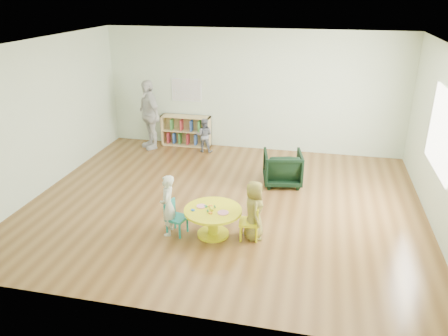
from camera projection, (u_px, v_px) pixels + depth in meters
name	position (u px, v px, depth m)	size (l,w,h in m)	color
room	(226.00, 101.00, 7.24)	(7.10, 7.00, 2.80)	brown
activity_table	(213.00, 217.00, 6.81)	(0.90, 0.90, 0.50)	yellow
kid_chair_left	(175.00, 216.00, 6.88)	(0.35, 0.35, 0.55)	#177E76
kid_chair_right	(252.00, 221.00, 6.72)	(0.34, 0.34, 0.56)	yellow
bookshelf	(186.00, 131.00, 10.72)	(1.20, 0.30, 0.75)	tan
alphabet_poster	(187.00, 90.00, 10.46)	(0.74, 0.01, 0.54)	white
armchair	(283.00, 168.00, 8.60)	(0.72, 0.74, 0.68)	black
child_left	(168.00, 205.00, 6.79)	(0.36, 0.24, 0.99)	silver
child_right	(254.00, 210.00, 6.68)	(0.47, 0.30, 0.95)	#D0CB17
toddler	(204.00, 135.00, 10.27)	(0.40, 0.31, 0.82)	#17223B
adult_caretaker	(149.00, 115.00, 10.38)	(0.97, 0.40, 1.65)	silver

